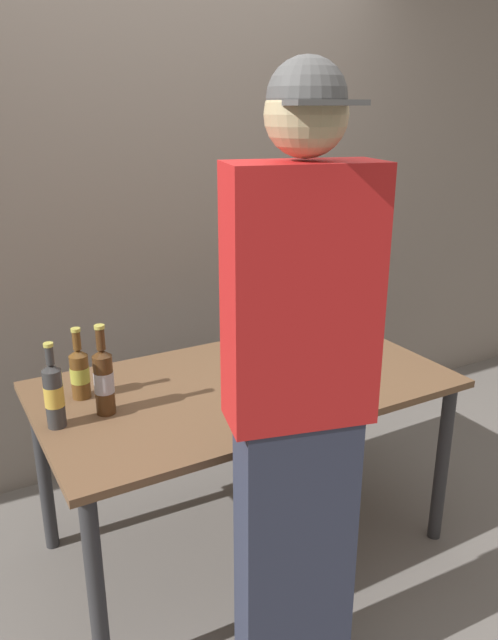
# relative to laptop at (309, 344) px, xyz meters

# --- Properties ---
(ground_plane) EXTENTS (8.00, 8.00, 0.00)m
(ground_plane) POSITION_rel_laptop_xyz_m (-0.38, -0.11, -0.79)
(ground_plane) COLOR slate
(ground_plane) RESTS_ON ground
(desk) EXTENTS (1.57, 0.87, 0.75)m
(desk) POSITION_rel_laptop_xyz_m (-0.38, -0.11, -0.13)
(desk) COLOR brown
(desk) RESTS_ON ground
(laptop) EXTENTS (0.32, 0.33, 0.20)m
(laptop) POSITION_rel_laptop_xyz_m (0.00, 0.00, 0.00)
(laptop) COLOR #383D4C
(laptop) RESTS_ON desk
(beer_bottle_amber) EXTENTS (0.06, 0.06, 0.30)m
(beer_bottle_amber) POSITION_rel_laptop_xyz_m (-1.10, -0.11, 0.07)
(beer_bottle_amber) COLOR #333333
(beer_bottle_amber) RESTS_ON desk
(beer_bottle_dark) EXTENTS (0.07, 0.07, 0.32)m
(beer_bottle_dark) POSITION_rel_laptop_xyz_m (-0.93, -0.10, 0.08)
(beer_bottle_dark) COLOR #472B14
(beer_bottle_dark) RESTS_ON desk
(beer_bottle_brown) EXTENTS (0.07, 0.07, 0.27)m
(beer_bottle_brown) POSITION_rel_laptop_xyz_m (-0.97, 0.06, 0.06)
(beer_bottle_brown) COLOR brown
(beer_bottle_brown) RESTS_ON desk
(person_figure) EXTENTS (0.42, 0.32, 1.87)m
(person_figure) POSITION_rel_laptop_xyz_m (-0.57, -0.76, 0.18)
(person_figure) COLOR #2D3347
(person_figure) RESTS_ON ground
(back_wall) EXTENTS (6.00, 0.10, 2.60)m
(back_wall) POSITION_rel_laptop_xyz_m (-0.38, 0.81, 0.51)
(back_wall) COLOR gray
(back_wall) RESTS_ON ground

